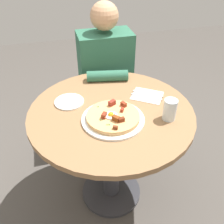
# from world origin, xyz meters

# --- Properties ---
(ground_plane) EXTENTS (6.00, 6.00, 0.00)m
(ground_plane) POSITION_xyz_m (0.00, 0.00, 0.00)
(ground_plane) COLOR #4C4742
(dining_table) EXTENTS (0.90, 0.90, 0.72)m
(dining_table) POSITION_xyz_m (0.00, 0.00, 0.55)
(dining_table) COLOR olive
(dining_table) RESTS_ON ground_plane
(person_seated) EXTENTS (0.38, 0.47, 1.14)m
(person_seated) POSITION_xyz_m (-0.11, -0.59, 0.51)
(person_seated) COLOR #2D2D33
(person_seated) RESTS_ON ground_plane
(pizza_plate) EXTENTS (0.32, 0.32, 0.01)m
(pizza_plate) POSITION_xyz_m (0.01, 0.09, 0.72)
(pizza_plate) COLOR white
(pizza_plate) RESTS_ON dining_table
(breakfast_pizza) EXTENTS (0.27, 0.27, 0.05)m
(breakfast_pizza) POSITION_xyz_m (0.01, 0.09, 0.74)
(breakfast_pizza) COLOR tan
(breakfast_pizza) RESTS_ON pizza_plate
(bread_plate) EXTENTS (0.16, 0.16, 0.01)m
(bread_plate) POSITION_xyz_m (0.21, -0.13, 0.72)
(bread_plate) COLOR white
(bread_plate) RESTS_ON dining_table
(napkin) EXTENTS (0.22, 0.21, 0.00)m
(napkin) POSITION_xyz_m (-0.24, -0.08, 0.72)
(napkin) COLOR white
(napkin) RESTS_ON dining_table
(fork) EXTENTS (0.16, 0.11, 0.00)m
(fork) POSITION_xyz_m (-0.23, -0.07, 0.72)
(fork) COLOR silver
(fork) RESTS_ON napkin
(knife) EXTENTS (0.16, 0.11, 0.00)m
(knife) POSITION_xyz_m (-0.25, -0.10, 0.72)
(knife) COLOR silver
(knife) RESTS_ON napkin
(water_glass) EXTENTS (0.07, 0.07, 0.11)m
(water_glass) POSITION_xyz_m (-0.27, 0.14, 0.78)
(water_glass) COLOR silver
(water_glass) RESTS_ON dining_table
(salt_shaker) EXTENTS (0.03, 0.03, 0.06)m
(salt_shaker) POSITION_xyz_m (-0.33, 0.08, 0.75)
(salt_shaker) COLOR white
(salt_shaker) RESTS_ON dining_table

